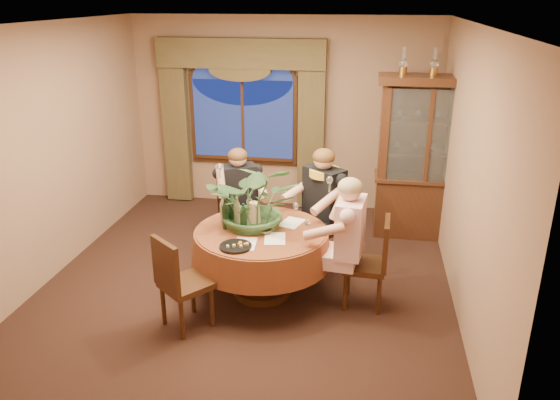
% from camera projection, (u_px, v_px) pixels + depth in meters
% --- Properties ---
extents(floor, '(5.00, 5.00, 0.00)m').
position_uv_depth(floor, '(249.00, 280.00, 6.24)').
color(floor, black).
rests_on(floor, ground).
extents(wall_back, '(4.50, 0.00, 4.50)m').
position_uv_depth(wall_back, '(283.00, 114.00, 8.05)').
color(wall_back, '#8B6A55').
rests_on(wall_back, ground).
extents(wall_right, '(0.00, 5.00, 5.00)m').
position_uv_depth(wall_right, '(468.00, 174.00, 5.40)').
color(wall_right, '#8B6A55').
rests_on(wall_right, ground).
extents(ceiling, '(5.00, 5.00, 0.00)m').
position_uv_depth(ceiling, '(243.00, 24.00, 5.25)').
color(ceiling, white).
rests_on(ceiling, wall_back).
extents(window, '(1.62, 0.10, 1.32)m').
position_uv_depth(window, '(243.00, 121.00, 8.11)').
color(window, navy).
rests_on(window, wall_back).
extents(arched_transom, '(1.60, 0.06, 0.44)m').
position_uv_depth(arched_transom, '(242.00, 67.00, 7.84)').
color(arched_transom, navy).
rests_on(arched_transom, wall_back).
extents(drapery_left, '(0.38, 0.14, 2.32)m').
position_uv_depth(drapery_left, '(176.00, 127.00, 8.27)').
color(drapery_left, '#43391F').
rests_on(drapery_left, floor).
extents(drapery_right, '(0.38, 0.14, 2.32)m').
position_uv_depth(drapery_right, '(311.00, 132.00, 7.95)').
color(drapery_right, '#43391F').
rests_on(drapery_right, floor).
extents(swag_valance, '(2.45, 0.16, 0.42)m').
position_uv_depth(swag_valance, '(240.00, 53.00, 7.69)').
color(swag_valance, '#43391F').
rests_on(swag_valance, wall_back).
extents(dining_table, '(1.53, 1.53, 0.75)m').
position_uv_depth(dining_table, '(262.00, 262.00, 5.85)').
color(dining_table, maroon).
rests_on(dining_table, floor).
extents(china_cabinet, '(1.32, 0.52, 2.13)m').
position_uv_depth(china_cabinet, '(425.00, 159.00, 7.06)').
color(china_cabinet, '#331A10').
rests_on(china_cabinet, floor).
extents(oil_lamp_left, '(0.11, 0.11, 0.34)m').
position_uv_depth(oil_lamp_left, '(404.00, 61.00, 6.68)').
color(oil_lamp_left, '#A5722D').
rests_on(oil_lamp_left, china_cabinet).
extents(oil_lamp_center, '(0.11, 0.11, 0.34)m').
position_uv_depth(oil_lamp_center, '(435.00, 61.00, 6.62)').
color(oil_lamp_center, '#A5722D').
rests_on(oil_lamp_center, china_cabinet).
extents(oil_lamp_right, '(0.11, 0.11, 0.34)m').
position_uv_depth(oil_lamp_right, '(466.00, 62.00, 6.57)').
color(oil_lamp_right, '#A5722D').
rests_on(oil_lamp_right, china_cabinet).
extents(chair_right, '(0.44, 0.44, 0.96)m').
position_uv_depth(chair_right, '(364.00, 263.00, 5.60)').
color(chair_right, black).
rests_on(chair_right, floor).
extents(chair_back_right, '(0.58, 0.58, 0.96)m').
position_uv_depth(chair_back_right, '(320.00, 227.00, 6.45)').
color(chair_back_right, black).
rests_on(chair_back_right, floor).
extents(chair_back, '(0.57, 0.57, 0.96)m').
position_uv_depth(chair_back, '(238.00, 218.00, 6.71)').
color(chair_back, black).
rests_on(chair_back, floor).
extents(chair_front_left, '(0.59, 0.59, 0.96)m').
position_uv_depth(chair_front_left, '(186.00, 282.00, 5.23)').
color(chair_front_left, black).
rests_on(chair_front_left, floor).
extents(person_pink, '(0.52, 0.55, 1.41)m').
position_uv_depth(person_pink, '(350.00, 244.00, 5.49)').
color(person_pink, beige).
rests_on(person_pink, floor).
extents(person_back, '(0.64, 0.63, 1.38)m').
position_uv_depth(person_back, '(239.00, 202.00, 6.65)').
color(person_back, black).
rests_on(person_back, floor).
extents(person_scarf, '(0.71, 0.71, 1.47)m').
position_uv_depth(person_scarf, '(324.00, 209.00, 6.30)').
color(person_scarf, black).
rests_on(person_scarf, floor).
extents(stoneware_vase, '(0.14, 0.14, 0.26)m').
position_uv_depth(stoneware_vase, '(254.00, 214.00, 5.78)').
color(stoneware_vase, tan).
rests_on(stoneware_vase, dining_table).
extents(centerpiece_plant, '(0.98, 1.09, 0.85)m').
position_uv_depth(centerpiece_plant, '(256.00, 169.00, 5.63)').
color(centerpiece_plant, '#345830').
rests_on(centerpiece_plant, dining_table).
extents(olive_bowl, '(0.15, 0.15, 0.05)m').
position_uv_depth(olive_bowl, '(265.00, 231.00, 5.63)').
color(olive_bowl, '#4A562B').
rests_on(olive_bowl, dining_table).
extents(cheese_platter, '(0.32, 0.32, 0.02)m').
position_uv_depth(cheese_platter, '(236.00, 246.00, 5.32)').
color(cheese_platter, black).
rests_on(cheese_platter, dining_table).
extents(wine_bottle_0, '(0.07, 0.07, 0.33)m').
position_uv_depth(wine_bottle_0, '(232.00, 208.00, 5.86)').
color(wine_bottle_0, black).
rests_on(wine_bottle_0, dining_table).
extents(wine_bottle_1, '(0.07, 0.07, 0.33)m').
position_uv_depth(wine_bottle_1, '(237.00, 212.00, 5.74)').
color(wine_bottle_1, tan).
rests_on(wine_bottle_1, dining_table).
extents(wine_bottle_2, '(0.07, 0.07, 0.33)m').
position_uv_depth(wine_bottle_2, '(223.00, 211.00, 5.78)').
color(wine_bottle_2, tan).
rests_on(wine_bottle_2, dining_table).
extents(wine_bottle_3, '(0.07, 0.07, 0.33)m').
position_uv_depth(wine_bottle_3, '(225.00, 214.00, 5.70)').
color(wine_bottle_3, black).
rests_on(wine_bottle_3, dining_table).
extents(wine_bottle_4, '(0.07, 0.07, 0.33)m').
position_uv_depth(wine_bottle_4, '(243.00, 219.00, 5.58)').
color(wine_bottle_4, black).
rests_on(wine_bottle_4, dining_table).
extents(tasting_paper_0, '(0.25, 0.33, 0.00)m').
position_uv_depth(tasting_paper_0, '(275.00, 239.00, 5.50)').
color(tasting_paper_0, white).
rests_on(tasting_paper_0, dining_table).
extents(tasting_paper_1, '(0.29, 0.35, 0.00)m').
position_uv_depth(tasting_paper_1, '(292.00, 223.00, 5.88)').
color(tasting_paper_1, white).
rests_on(tasting_paper_1, dining_table).
extents(tasting_paper_2, '(0.23, 0.31, 0.00)m').
position_uv_depth(tasting_paper_2, '(245.00, 244.00, 5.39)').
color(tasting_paper_2, white).
rests_on(tasting_paper_2, dining_table).
extents(wine_glass_person_pink, '(0.07, 0.07, 0.18)m').
position_uv_depth(wine_glass_person_pink, '(308.00, 227.00, 5.55)').
color(wine_glass_person_pink, silver).
rests_on(wine_glass_person_pink, dining_table).
extents(wine_glass_person_back, '(0.07, 0.07, 0.18)m').
position_uv_depth(wine_glass_person_back, '(249.00, 206.00, 6.12)').
color(wine_glass_person_back, silver).
rests_on(wine_glass_person_back, dining_table).
extents(wine_glass_person_scarf, '(0.07, 0.07, 0.18)m').
position_uv_depth(wine_glass_person_scarf, '(296.00, 210.00, 5.99)').
color(wine_glass_person_scarf, silver).
rests_on(wine_glass_person_scarf, dining_table).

